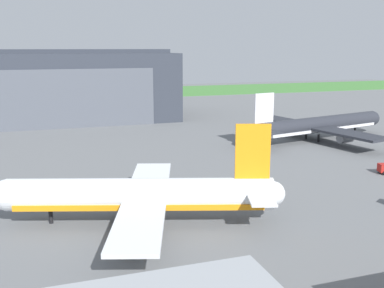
{
  "coord_description": "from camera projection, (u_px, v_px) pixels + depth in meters",
  "views": [
    {
      "loc": [
        -14.4,
        -59.68,
        23.12
      ],
      "look_at": [
        12.34,
        19.63,
        5.25
      ],
      "focal_mm": 42.41,
      "sensor_mm": 36.0,
      "label": 1
    }
  ],
  "objects": [
    {
      "name": "maintenance_hangar",
      "position": [
        48.0,
        87.0,
        145.14
      ],
      "size": [
        79.2,
        36.38,
        22.55
      ],
      "color": "#2D333D",
      "rests_on": "ground_plane"
    },
    {
      "name": "airliner_far_left",
      "position": [
        317.0,
        125.0,
        114.74
      ],
      "size": [
        44.67,
        40.23,
        12.84
      ],
      "color": "#282B33",
      "rests_on": "ground_plane"
    },
    {
      "name": "grass_field_strip",
      "position": [
        69.0,
        94.0,
        227.67
      ],
      "size": [
        440.0,
        56.0,
        0.08
      ],
      "primitive_type": "cube",
      "color": "#448039",
      "rests_on": "ground_plane"
    },
    {
      "name": "ground_plane",
      "position": [
        154.0,
        213.0,
        64.63
      ],
      "size": [
        440.0,
        440.0,
        0.0
      ],
      "primitive_type": "plane",
      "color": "slate"
    },
    {
      "name": "airliner_near_left",
      "position": [
        139.0,
        195.0,
        60.26
      ],
      "size": [
        37.43,
        34.64,
        13.45
      ],
      "color": "silver",
      "rests_on": "ground_plane"
    }
  ]
}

